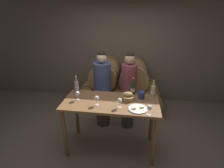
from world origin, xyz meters
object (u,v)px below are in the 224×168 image
Objects in this scene: blue_crock at (141,95)px; wine_glass_far_left at (77,93)px; bread_basket at (128,97)px; person_right at (129,91)px; wine_bottle_white at (153,91)px; wine_glass_center at (120,101)px; person_left at (102,90)px; cheese_plate at (138,109)px; wine_glass_right at (149,108)px; wine_bottle_red at (133,89)px; tasting_table at (111,109)px; wine_bottle_rose at (77,87)px; wine_glass_left at (97,98)px.

wine_glass_far_left reaches higher than blue_crock.
person_right is at bearing 91.26° from bread_basket.
wine_glass_center is (-0.53, -0.45, 0.02)m from wine_bottle_white.
person_right reaches higher than wine_glass_center.
person_left reaches higher than wine_glass_center.
cheese_plate is (0.72, -0.88, 0.15)m from person_left.
wine_bottle_white reaches higher than cheese_plate.
wine_glass_center is at bearing -112.63° from bread_basket.
wine_glass_center is 1.00× the size of wine_glass_right.
wine_glass_far_left is (-0.90, -0.34, 0.01)m from wine_bottle_red.
person_right is at bearing 101.68° from cheese_plate.
person_left is 0.95m from blue_crock.
tasting_table is at bearing -158.80° from bread_basket.
wine_glass_center is at bearing -63.27° from person_left.
wine_glass_center is (0.82, -0.44, 0.01)m from wine_bottle_rose.
wine_bottle_white is 0.96× the size of wine_bottle_rose.
wine_glass_right is at bearing -12.30° from wine_glass_left.
wine_glass_right is (0.32, -0.42, 0.06)m from bread_basket.
wine_bottle_red is 0.71m from wine_glass_left.
tasting_table is at bearing -159.17° from blue_crock.
wine_glass_far_left is at bearing 168.33° from wine_glass_center.
wine_glass_left is at bearing 176.13° from cheese_plate.
bread_basket is at bearing -108.33° from wine_bottle_red.
person_right is at bearing 69.79° from tasting_table.
wine_glass_center is 0.46m from wine_glass_right.
bread_basket is 1.40× the size of wine_glass_left.
person_left reaches higher than wine_glass_right.
tasting_table is 0.35m from wine_glass_left.
wine_glass_center is (0.36, -0.03, 0.00)m from wine_glass_left.
person_left is at bearing 148.67° from wine_bottle_red.
person_right is 5.50× the size of wine_bottle_white.
wine_bottle_white is (0.69, 0.29, 0.24)m from tasting_table.
tasting_table is 7.16× the size of bread_basket.
blue_crock is (-0.19, -0.10, -0.04)m from wine_bottle_white.
cheese_plate is at bearing -22.40° from wine_bottle_rose.
person_left is 0.88m from wine_glass_left.
person_right is (0.53, 0.00, 0.02)m from person_left.
wine_bottle_white reaches higher than wine_glass_right.
wine_glass_left is at bearing -18.94° from wine_glass_far_left.
person_left is 10.39× the size of wine_glass_left.
wine_glass_center is at bearing -133.73° from blue_crock.
bread_basket is (0.55, -0.60, 0.19)m from person_left.
wine_glass_center is at bearing -45.65° from tasting_table.
wine_glass_center is (-0.10, -0.86, 0.23)m from person_right.
tasting_table is 0.57m from blue_crock.
person_right is 13.87× the size of blue_crock.
person_right is 0.90m from wine_glass_center.
person_right is 5.28× the size of wine_bottle_rose.
tasting_table is 0.72m from wine_glass_right.
wine_glass_right is at bearing -68.31° from wine_bottle_red.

